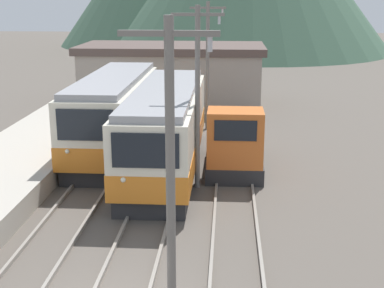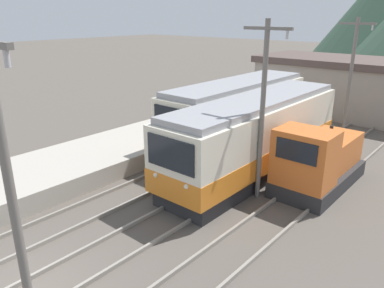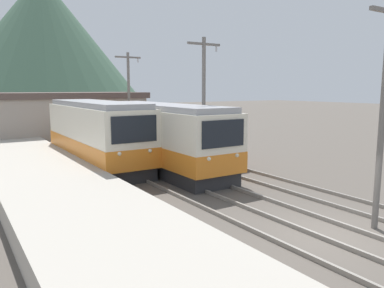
# 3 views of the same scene
# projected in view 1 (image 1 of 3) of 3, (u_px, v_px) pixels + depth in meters

# --- Properties ---
(commuter_train_left) EXTENTS (2.84, 10.74, 3.80)m
(commuter_train_left) POSITION_uv_depth(u_px,v_px,m) (115.00, 117.00, 25.93)
(commuter_train_left) COLOR #28282B
(commuter_train_left) RESTS_ON ground
(commuter_train_center) EXTENTS (2.84, 11.75, 3.68)m
(commuter_train_center) POSITION_uv_depth(u_px,v_px,m) (166.00, 132.00, 23.33)
(commuter_train_center) COLOR #28282B
(commuter_train_center) RESTS_ON ground
(shunting_locomotive) EXTENTS (2.40, 5.25, 3.00)m
(shunting_locomotive) POSITION_uv_depth(u_px,v_px,m) (234.00, 143.00, 23.56)
(shunting_locomotive) COLOR #28282B
(shunting_locomotive) RESTS_ON ground
(catenary_mast_near) EXTENTS (2.00, 0.20, 7.16)m
(catenary_mast_near) POSITION_uv_depth(u_px,v_px,m) (171.00, 175.00, 11.14)
(catenary_mast_near) COLOR slate
(catenary_mast_near) RESTS_ON ground
(catenary_mast_mid) EXTENTS (2.00, 0.20, 7.16)m
(catenary_mast_mid) POSITION_uv_depth(u_px,v_px,m) (198.00, 92.00, 20.58)
(catenary_mast_mid) COLOR slate
(catenary_mast_mid) RESTS_ON ground
(catenary_mast_far) EXTENTS (2.00, 0.20, 7.16)m
(catenary_mast_far) POSITION_uv_depth(u_px,v_px,m) (208.00, 61.00, 30.02)
(catenary_mast_far) COLOR slate
(catenary_mast_far) RESTS_ON ground
(station_building) EXTENTS (12.60, 6.30, 4.19)m
(station_building) POSITION_uv_depth(u_px,v_px,m) (172.00, 75.00, 37.19)
(station_building) COLOR gray
(station_building) RESTS_ON ground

